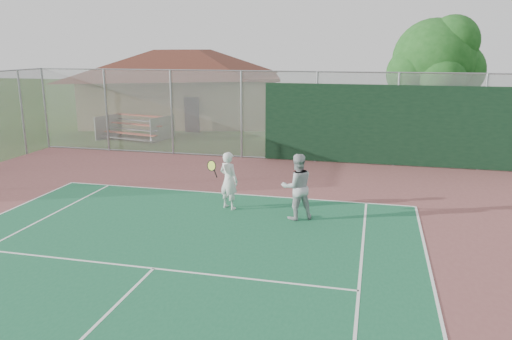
% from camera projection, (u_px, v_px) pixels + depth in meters
% --- Properties ---
extents(back_fence, '(20.08, 0.11, 3.53)m').
position_uv_depth(back_fence, '(319.00, 120.00, 19.28)').
color(back_fence, gray).
rests_on(back_fence, ground).
extents(clubhouse, '(13.19, 10.31, 5.05)m').
position_uv_depth(clubhouse, '(184.00, 79.00, 29.61)').
color(clubhouse, tan).
rests_on(clubhouse, ground).
extents(bleachers, '(3.39, 2.39, 1.14)m').
position_uv_depth(bleachers, '(135.00, 127.00, 24.39)').
color(bleachers, '#B8472A').
rests_on(bleachers, ground).
extents(tree, '(4.09, 3.87, 5.70)m').
position_uv_depth(tree, '(436.00, 63.00, 20.92)').
color(tree, '#351E13').
rests_on(tree, ground).
extents(player_white_front, '(0.91, 0.71, 1.61)m').
position_uv_depth(player_white_front, '(228.00, 181.00, 13.77)').
color(player_white_front, silver).
rests_on(player_white_front, ground).
extents(player_grey_back, '(1.05, 0.97, 1.74)m').
position_uv_depth(player_grey_back, '(297.00, 187.00, 12.94)').
color(player_grey_back, '#ACB0B2').
rests_on(player_grey_back, ground).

